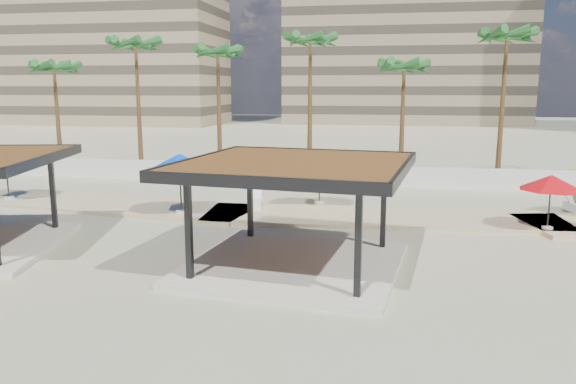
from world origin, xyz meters
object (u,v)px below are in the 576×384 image
(umbrella_c, at_px, (551,183))
(lounger_a, at_px, (255,203))
(umbrella_a, at_px, (5,153))
(pavilion_central, at_px, (295,204))

(umbrella_c, xyz_separation_m, lounger_a, (-12.84, 2.06, -1.75))
(umbrella_a, height_order, umbrella_c, umbrella_a)
(pavilion_central, xyz_separation_m, umbrella_a, (-16.44, 7.76, 0.45))
(pavilion_central, relative_size, umbrella_c, 2.62)
(pavilion_central, distance_m, umbrella_c, 11.29)
(pavilion_central, bearing_deg, lounger_a, 119.05)
(umbrella_a, relative_size, lounger_a, 1.95)
(umbrella_a, bearing_deg, pavilion_central, -25.27)
(umbrella_c, distance_m, lounger_a, 13.13)
(pavilion_central, distance_m, lounger_a, 9.11)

